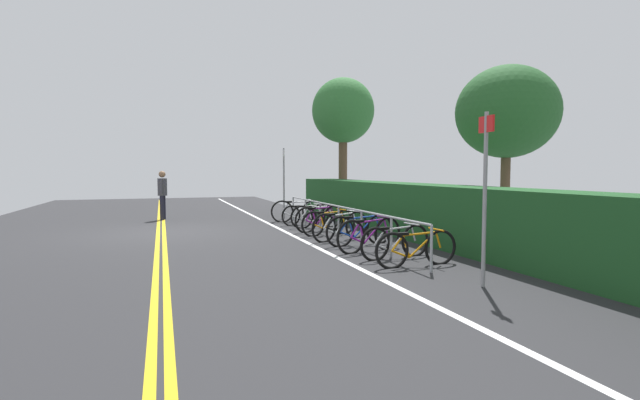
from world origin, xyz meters
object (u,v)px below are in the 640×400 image
(bicycle_9, at_px, (417,248))
(tree_mid, at_px, (507,113))
(bicycle_1, at_px, (306,214))
(bicycle_3, at_px, (320,219))
(bicycle_7, at_px, (370,235))
(tree_near_left, at_px, (343,112))
(bike_rack, at_px, (339,213))
(sign_post_near, at_px, (284,177))
(bicycle_4, at_px, (329,223))
(bicycle_2, at_px, (317,216))
(bicycle_8, at_px, (395,242))
(sign_post_far, at_px, (485,184))
(bicycle_0, at_px, (298,211))
(bicycle_6, at_px, (360,230))
(bicycle_5, at_px, (340,226))
(pedestrian, at_px, (162,192))

(bicycle_9, relative_size, tree_mid, 0.38)
(bicycle_1, xyz_separation_m, bicycle_3, (1.73, -0.11, 0.04))
(bicycle_7, distance_m, tree_near_left, 10.14)
(bike_rack, relative_size, bicycle_9, 5.18)
(tree_mid, bearing_deg, sign_post_near, -145.97)
(bicycle_4, bearing_deg, sign_post_near, -179.14)
(bicycle_2, xyz_separation_m, bicycle_8, (5.16, -0.08, -0.02))
(bicycle_4, xyz_separation_m, bicycle_9, (4.32, 0.12, -0.01))
(bicycle_4, bearing_deg, sign_post_far, 2.74)
(bicycle_1, height_order, tree_mid, tree_mid)
(sign_post_near, bearing_deg, bike_rack, 1.69)
(bicycle_0, distance_m, bicycle_2, 1.70)
(bicycle_2, relative_size, sign_post_far, 0.65)
(bicycle_2, height_order, bicycle_4, bicycle_2)
(bicycle_6, xyz_separation_m, sign_post_far, (4.16, 0.17, 1.18))
(bike_rack, relative_size, bicycle_5, 5.13)
(bicycle_2, relative_size, bicycle_6, 0.94)
(bicycle_4, relative_size, bicycle_8, 0.99)
(bicycle_3, bearing_deg, tree_mid, 58.14)
(bicycle_0, xyz_separation_m, pedestrian, (-2.19, -4.30, 0.62))
(bicycle_8, bearing_deg, bicycle_2, 179.06)
(bicycle_3, bearing_deg, sign_post_near, -178.50)
(bicycle_0, xyz_separation_m, bicycle_8, (6.86, 0.03, -0.04))
(bike_rack, relative_size, sign_post_far, 3.39)
(pedestrian, bearing_deg, bicycle_2, 48.57)
(bicycle_2, height_order, tree_near_left, tree_near_left)
(bicycle_3, height_order, pedestrian, pedestrian)
(bicycle_8, bearing_deg, bicycle_6, -179.82)
(bicycle_9, height_order, pedestrian, pedestrian)
(bicycle_9, bearing_deg, sign_post_far, 5.82)
(bicycle_5, xyz_separation_m, bicycle_8, (2.57, 0.16, -0.02))
(bicycle_5, relative_size, sign_post_near, 0.68)
(bicycle_1, bearing_deg, bicycle_4, -3.15)
(bicycle_1, bearing_deg, sign_post_far, 0.98)
(bicycle_5, bearing_deg, bicycle_3, 177.78)
(bicycle_0, height_order, bicycle_7, bicycle_0)
(sign_post_far, height_order, tree_near_left, tree_near_left)
(bicycle_6, bearing_deg, bicycle_5, -169.53)
(bicycle_1, bearing_deg, bicycle_9, -0.18)
(bicycle_9, height_order, tree_mid, tree_mid)
(bicycle_3, height_order, bicycle_9, bicycle_3)
(bike_rack, distance_m, bicycle_9, 3.83)
(bicycle_3, relative_size, tree_near_left, 0.30)
(pedestrian, bearing_deg, bicycle_0, 62.96)
(bicycle_6, relative_size, tree_near_left, 0.32)
(bicycle_2, height_order, bicycle_3, bicycle_3)
(bicycle_1, distance_m, sign_post_far, 8.58)
(bicycle_6, bearing_deg, sign_post_far, 2.30)
(bike_rack, bearing_deg, pedestrian, -144.70)
(bicycle_3, bearing_deg, bicycle_5, -2.22)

